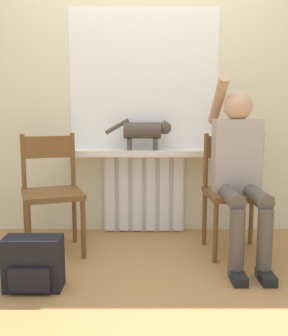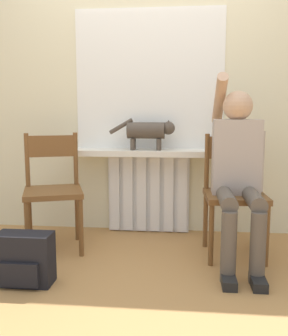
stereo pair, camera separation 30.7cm
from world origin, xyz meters
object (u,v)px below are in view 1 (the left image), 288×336
chair_right (234,190)px  person (239,165)px  chair_left (52,190)px  backpack (33,264)px  cat (145,131)px

chair_right → person: size_ratio=0.67×
chair_left → person: (1.39, -0.12, 0.21)m
chair_right → person: bearing=-91.9°
person → backpack: (-1.36, -0.54, -0.53)m
person → cat: bearing=141.9°
chair_left → person: 1.41m
chair_left → backpack: chair_left is taller
cat → backpack: (-0.68, -1.07, -0.75)m
cat → chair_right: bearing=-31.1°
chair_right → person: 0.25m
chair_right → cat: (-0.68, 0.41, 0.43)m
chair_right → cat: bearing=145.9°
chair_right → cat: cat is taller
chair_left → chair_right: 1.39m
person → backpack: 1.56m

